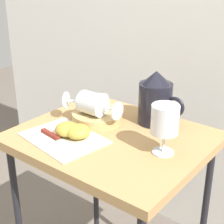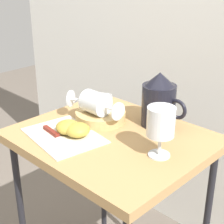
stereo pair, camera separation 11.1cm
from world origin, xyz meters
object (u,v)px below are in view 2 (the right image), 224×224
at_px(pitcher, 159,104).
at_px(apple_half_right, 78,130).
at_px(knife, 56,135).
at_px(basket_tray, 101,116).
at_px(table, 112,153).
at_px(wine_glass_upright, 162,124).
at_px(apple_half_left, 68,127).
at_px(wine_glass_tipped_near, 96,102).
at_px(wine_glass_tipped_far, 96,103).

relative_size(pitcher, apple_half_right, 2.38).
relative_size(apple_half_right, knife, 0.37).
height_order(basket_tray, pitcher, pitcher).
xyz_separation_m(table, basket_tray, (-0.10, 0.05, 0.08)).
height_order(table, apple_half_right, apple_half_right).
height_order(wine_glass_upright, apple_half_left, wine_glass_upright).
bearing_deg(wine_glass_upright, knife, -155.19).
bearing_deg(wine_glass_upright, pitcher, 128.85).
xyz_separation_m(basket_tray, wine_glass_tipped_near, (-0.01, -0.01, 0.05)).
bearing_deg(pitcher, basket_tray, -144.68).
distance_m(pitcher, knife, 0.35).
xyz_separation_m(basket_tray, wine_glass_tipped_far, (0.00, -0.02, 0.06)).
xyz_separation_m(wine_glass_upright, wine_glass_tipped_far, (-0.29, 0.02, -0.03)).
xyz_separation_m(basket_tray, knife, (-0.01, -0.19, -0.01)).
bearing_deg(apple_half_right, wine_glass_upright, 19.23).
height_order(wine_glass_upright, wine_glass_tipped_far, wine_glass_upright).
xyz_separation_m(basket_tray, apple_half_right, (0.04, -0.14, 0.01)).
bearing_deg(wine_glass_tipped_near, apple_half_left, -87.84).
height_order(wine_glass_upright, wine_glass_tipped_near, wine_glass_upright).
bearing_deg(basket_tray, pitcher, 35.32).
bearing_deg(pitcher, wine_glass_tipped_far, -139.03).
xyz_separation_m(table, apple_half_right, (-0.07, -0.09, 0.09)).
bearing_deg(apple_half_left, wine_glass_tipped_far, 87.46).
bearing_deg(basket_tray, table, -25.78).
xyz_separation_m(wine_glass_tipped_near, knife, (-0.00, -0.17, -0.06)).
xyz_separation_m(basket_tray, wine_glass_upright, (0.29, -0.05, 0.08)).
bearing_deg(pitcher, wine_glass_upright, -51.15).
relative_size(wine_glass_tipped_far, apple_half_right, 1.97).
bearing_deg(table, pitcher, 70.71).
bearing_deg(knife, apple_half_right, 47.13).
distance_m(wine_glass_upright, wine_glass_tipped_far, 0.29).
height_order(pitcher, wine_glass_tipped_near, pitcher).
bearing_deg(apple_half_right, knife, -132.87).
distance_m(pitcher, apple_half_right, 0.28).
bearing_deg(wine_glass_tipped_near, wine_glass_upright, -6.42).
bearing_deg(knife, wine_glass_tipped_near, 88.68).
bearing_deg(table, apple_half_left, -138.25).
relative_size(table, wine_glass_tipped_far, 4.60).
distance_m(pitcher, wine_glass_tipped_far, 0.21).
relative_size(table, basket_tray, 4.03).
distance_m(wine_glass_tipped_near, wine_glass_tipped_far, 0.01).
distance_m(pitcher, apple_half_left, 0.31).
bearing_deg(knife, basket_tray, 86.77).
distance_m(basket_tray, knife, 0.19).
bearing_deg(wine_glass_tipped_near, pitcher, 37.28).
xyz_separation_m(wine_glass_tipped_far, apple_half_right, (0.03, -0.11, -0.05)).
bearing_deg(knife, table, 50.03).
distance_m(basket_tray, apple_half_left, 0.14).
height_order(wine_glass_tipped_near, apple_half_right, wine_glass_tipped_near).
bearing_deg(wine_glass_upright, basket_tray, 170.84).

